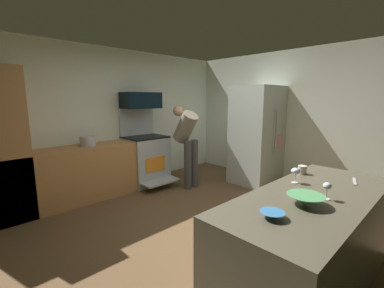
{
  "coord_description": "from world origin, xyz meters",
  "views": [
    {
      "loc": [
        -2.4,
        -2.25,
        1.68
      ],
      "look_at": [
        0.06,
        0.3,
        1.05
      ],
      "focal_mm": 24.02,
      "sensor_mm": 36.0,
      "label": 1
    }
  ],
  "objects_px": {
    "person_cook": "(187,140)",
    "wine_glass_near": "(296,172)",
    "wine_glass_mid": "(327,187)",
    "mug_coffee": "(302,170)",
    "refrigerator": "(257,135)",
    "mixing_bowl_large": "(306,200)",
    "oven_range": "(146,158)",
    "microwave": "(141,100)",
    "mixing_bowl_small": "(272,215)",
    "stock_pot": "(88,141)"
  },
  "relations": [
    {
      "from": "mixing_bowl_small",
      "to": "microwave",
      "type": "bearing_deg",
      "value": 69.73
    },
    {
      "from": "microwave",
      "to": "mug_coffee",
      "type": "relative_size",
      "value": 8.4
    },
    {
      "from": "refrigerator",
      "to": "mixing_bowl_small",
      "type": "bearing_deg",
      "value": -146.24
    },
    {
      "from": "wine_glass_mid",
      "to": "stock_pot",
      "type": "relative_size",
      "value": 0.55
    },
    {
      "from": "wine_glass_mid",
      "to": "stock_pot",
      "type": "height_order",
      "value": "stock_pot"
    },
    {
      "from": "wine_glass_near",
      "to": "person_cook",
      "type": "bearing_deg",
      "value": 69.15
    },
    {
      "from": "person_cook",
      "to": "mixing_bowl_small",
      "type": "distance_m",
      "value": 3.26
    },
    {
      "from": "microwave",
      "to": "mug_coffee",
      "type": "bearing_deg",
      "value": -92.74
    },
    {
      "from": "microwave",
      "to": "wine_glass_mid",
      "type": "xyz_separation_m",
      "value": [
        -0.71,
        -3.67,
        -0.64
      ]
    },
    {
      "from": "oven_range",
      "to": "mug_coffee",
      "type": "bearing_deg",
      "value": -92.82
    },
    {
      "from": "person_cook",
      "to": "wine_glass_near",
      "type": "height_order",
      "value": "person_cook"
    },
    {
      "from": "mug_coffee",
      "to": "wine_glass_mid",
      "type": "bearing_deg",
      "value": -142.53
    },
    {
      "from": "oven_range",
      "to": "microwave",
      "type": "bearing_deg",
      "value": 90.0
    },
    {
      "from": "mug_coffee",
      "to": "oven_range",
      "type": "bearing_deg",
      "value": 87.18
    },
    {
      "from": "mixing_bowl_large",
      "to": "mug_coffee",
      "type": "height_order",
      "value": "mug_coffee"
    },
    {
      "from": "refrigerator",
      "to": "mixing_bowl_large",
      "type": "bearing_deg",
      "value": -141.69
    },
    {
      "from": "microwave",
      "to": "mixing_bowl_small",
      "type": "relative_size",
      "value": 4.51
    },
    {
      "from": "oven_range",
      "to": "mixing_bowl_small",
      "type": "height_order",
      "value": "oven_range"
    },
    {
      "from": "wine_glass_mid",
      "to": "mug_coffee",
      "type": "xyz_separation_m",
      "value": [
        0.56,
        0.43,
        -0.06
      ]
    },
    {
      "from": "wine_glass_near",
      "to": "wine_glass_mid",
      "type": "xyz_separation_m",
      "value": [
        -0.22,
        -0.35,
        -0.01
      ]
    },
    {
      "from": "wine_glass_mid",
      "to": "person_cook",
      "type": "bearing_deg",
      "value": 67.68
    },
    {
      "from": "person_cook",
      "to": "wine_glass_near",
      "type": "relative_size",
      "value": 10.61
    },
    {
      "from": "person_cook",
      "to": "wine_glass_near",
      "type": "xyz_separation_m",
      "value": [
        -0.96,
        -2.52,
        0.1
      ]
    },
    {
      "from": "refrigerator",
      "to": "mixing_bowl_small",
      "type": "xyz_separation_m",
      "value": [
        -2.95,
        -1.97,
        -0.04
      ]
    },
    {
      "from": "oven_range",
      "to": "microwave",
      "type": "xyz_separation_m",
      "value": [
        0.0,
        0.09,
        1.14
      ]
    },
    {
      "from": "wine_glass_near",
      "to": "mug_coffee",
      "type": "xyz_separation_m",
      "value": [
        0.34,
        0.08,
        -0.06
      ]
    },
    {
      "from": "oven_range",
      "to": "mixing_bowl_large",
      "type": "height_order",
      "value": "oven_range"
    },
    {
      "from": "oven_range",
      "to": "wine_glass_near",
      "type": "height_order",
      "value": "oven_range"
    },
    {
      "from": "person_cook",
      "to": "wine_glass_near",
      "type": "distance_m",
      "value": 2.7
    },
    {
      "from": "oven_range",
      "to": "microwave",
      "type": "distance_m",
      "value": 1.14
    },
    {
      "from": "person_cook",
      "to": "wine_glass_mid",
      "type": "bearing_deg",
      "value": -112.32
    },
    {
      "from": "oven_range",
      "to": "mug_coffee",
      "type": "distance_m",
      "value": 3.18
    },
    {
      "from": "microwave",
      "to": "mixing_bowl_large",
      "type": "distance_m",
      "value": 3.78
    },
    {
      "from": "microwave",
      "to": "wine_glass_near",
      "type": "relative_size",
      "value": 5.07
    },
    {
      "from": "refrigerator",
      "to": "mixing_bowl_large",
      "type": "xyz_separation_m",
      "value": [
        -2.57,
        -2.03,
        -0.02
      ]
    },
    {
      "from": "oven_range",
      "to": "person_cook",
      "type": "xyz_separation_m",
      "value": [
        0.46,
        -0.71,
        0.41
      ]
    },
    {
      "from": "mixing_bowl_small",
      "to": "wine_glass_mid",
      "type": "relative_size",
      "value": 1.18
    },
    {
      "from": "wine_glass_near",
      "to": "mug_coffee",
      "type": "height_order",
      "value": "wine_glass_near"
    },
    {
      "from": "refrigerator",
      "to": "microwave",
      "type": "bearing_deg",
      "value": 136.36
    },
    {
      "from": "person_cook",
      "to": "stock_pot",
      "type": "distance_m",
      "value": 1.74
    },
    {
      "from": "refrigerator",
      "to": "stock_pot",
      "type": "bearing_deg",
      "value": 151.67
    },
    {
      "from": "stock_pot",
      "to": "microwave",
      "type": "bearing_deg",
      "value": 4.1
    },
    {
      "from": "microwave",
      "to": "mixing_bowl_large",
      "type": "xyz_separation_m",
      "value": [
        -0.93,
        -3.6,
        -0.71
      ]
    },
    {
      "from": "mixing_bowl_small",
      "to": "wine_glass_mid",
      "type": "distance_m",
      "value": 0.61
    },
    {
      "from": "wine_glass_near",
      "to": "wine_glass_mid",
      "type": "distance_m",
      "value": 0.41
    },
    {
      "from": "refrigerator",
      "to": "wine_glass_mid",
      "type": "height_order",
      "value": "refrigerator"
    },
    {
      "from": "mixing_bowl_large",
      "to": "mixing_bowl_small",
      "type": "xyz_separation_m",
      "value": [
        -0.38,
        0.06,
        -0.02
      ]
    },
    {
      "from": "oven_range",
      "to": "stock_pot",
      "type": "distance_m",
      "value": 1.21
    },
    {
      "from": "microwave",
      "to": "refrigerator",
      "type": "bearing_deg",
      "value": -43.64
    },
    {
      "from": "microwave",
      "to": "stock_pot",
      "type": "distance_m",
      "value": 1.3
    }
  ]
}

